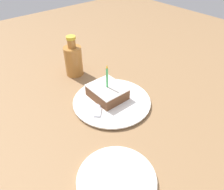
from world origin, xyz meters
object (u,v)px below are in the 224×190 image
(fork, at_px, (100,103))
(bottle, at_px, (73,60))
(plate, at_px, (112,101))
(cake_slice, at_px, (107,92))
(side_plate, at_px, (117,180))

(fork, xyz_separation_m, bottle, (0.05, 0.25, 0.05))
(fork, height_order, bottle, bottle)
(plate, distance_m, cake_slice, 0.04)
(plate, height_order, bottle, bottle)
(bottle, bearing_deg, side_plate, -111.35)
(fork, distance_m, bottle, 0.26)
(plate, relative_size, bottle, 1.63)
(bottle, xyz_separation_m, side_plate, (-0.20, -0.51, -0.06))
(bottle, height_order, side_plate, bottle)
(cake_slice, distance_m, fork, 0.05)
(bottle, relative_size, side_plate, 0.85)
(plate, bearing_deg, side_plate, -128.01)
(side_plate, bearing_deg, bottle, 68.65)
(plate, height_order, cake_slice, cake_slice)
(fork, height_order, side_plate, fork)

